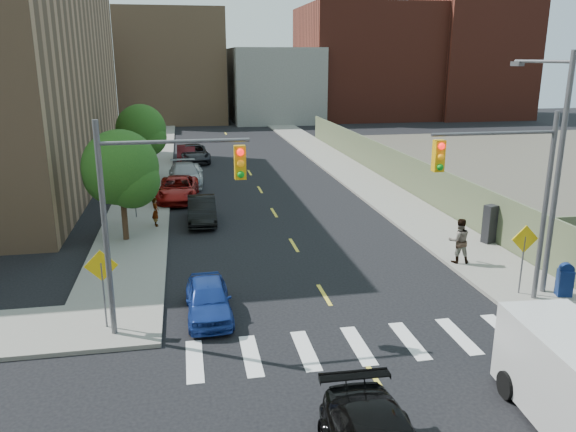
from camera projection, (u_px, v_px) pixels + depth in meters
name	position (u px, v px, depth m)	size (l,w,h in m)	color
ground	(403.00, 425.00, 13.86)	(160.00, 160.00, 0.00)	black
sidewalk_nw	(154.00, 155.00, 51.72)	(3.50, 73.00, 0.15)	gray
sidewalk_ne	(317.00, 150.00, 54.46)	(3.50, 73.00, 0.15)	gray
fence_north	(384.00, 162.00, 41.69)	(0.12, 44.00, 2.50)	#5A6345
bg_bldg_west	(50.00, 79.00, 74.54)	(14.00, 18.00, 12.00)	#592319
bg_bldg_midwest	(172.00, 67.00, 78.85)	(14.00, 16.00, 15.00)	#8C6B4C
bg_bldg_center	(273.00, 85.00, 80.11)	(12.00, 16.00, 10.00)	gray
bg_bldg_east	(363.00, 63.00, 83.66)	(18.00, 18.00, 16.00)	#592319
bg_bldg_fareast	(470.00, 56.00, 84.32)	(14.00, 16.00, 18.00)	#592319
smokestack	(497.00, 21.00, 83.67)	(1.80, 1.80, 28.00)	#8C6B4C
signal_nw	(154.00, 200.00, 17.24)	(4.59, 0.30, 7.00)	#59595E
signal_ne	(509.00, 184.00, 19.35)	(4.59, 0.30, 7.00)	#59595E
streetlight_ne	(553.00, 158.00, 20.41)	(0.25, 3.70, 9.00)	#59595E
warn_sign_nw	(102.00, 275.00, 18.08)	(1.06, 0.06, 2.83)	#59595E
warn_sign_ne	(524.00, 247.00, 20.73)	(1.06, 0.06, 2.83)	#59595E
warn_sign_midwest	(134.00, 185.00, 30.85)	(1.06, 0.06, 2.83)	#59595E
tree_west_near	(121.00, 172.00, 26.67)	(3.66, 3.64, 5.52)	#332114
tree_west_far	(141.00, 132.00, 40.86)	(3.66, 3.64, 5.52)	#332114
parked_car_blue	(208.00, 299.00, 19.52)	(1.53, 3.81, 1.30)	navy
parked_car_black	(202.00, 210.00, 30.65)	(1.49, 4.29, 1.41)	black
parked_car_red	(178.00, 189.00, 35.47)	(2.43, 5.27, 1.47)	maroon
parked_car_silver	(185.00, 175.00, 39.58)	(2.15, 5.28, 1.53)	#919498
parked_car_white	(192.00, 172.00, 40.99)	(1.53, 3.80, 1.30)	silver
parked_car_maroon	(186.00, 154.00, 48.33)	(1.53, 4.39, 1.45)	#3A0B0F
parked_car_grey	(194.00, 153.00, 48.49)	(2.49, 5.40, 1.50)	black
mailbox	(565.00, 280.00, 20.86)	(0.61, 0.52, 1.29)	navy
payphone	(490.00, 224.00, 26.79)	(0.55, 0.45, 1.85)	black
pedestrian_west	(156.00, 212.00, 29.50)	(0.56, 0.37, 1.53)	gray
pedestrian_east	(459.00, 241.00, 24.17)	(0.96, 0.75, 1.97)	gray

